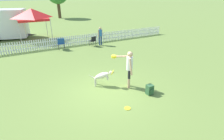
% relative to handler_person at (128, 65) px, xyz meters
% --- Properties ---
extents(ground_plane, '(240.00, 240.00, 0.00)m').
position_rel_handler_person_xyz_m(ground_plane, '(-1.08, 0.05, -1.07)').
color(ground_plane, olive).
extents(handler_person, '(0.76, 1.03, 1.69)m').
position_rel_handler_person_xyz_m(handler_person, '(0.00, 0.00, 0.00)').
color(handler_person, tan).
rests_on(handler_person, ground_plane).
extents(leaping_dog, '(1.05, 0.79, 0.81)m').
position_rel_handler_person_xyz_m(leaping_dog, '(-0.95, 0.64, -0.56)').
color(leaping_dog, beige).
rests_on(leaping_dog, ground_plane).
extents(frisbee_near_handler, '(0.24, 0.24, 0.02)m').
position_rel_handler_person_xyz_m(frisbee_near_handler, '(-0.92, -1.41, -1.06)').
color(frisbee_near_handler, yellow).
rests_on(frisbee_near_handler, ground_plane).
extents(frisbee_near_dog, '(0.24, 0.24, 0.02)m').
position_rel_handler_person_xyz_m(frisbee_near_dog, '(-0.78, 1.59, -1.06)').
color(frisbee_near_dog, yellow).
rests_on(frisbee_near_dog, ground_plane).
extents(backpack_on_grass, '(0.27, 0.29, 0.43)m').
position_rel_handler_person_xyz_m(backpack_on_grass, '(0.46, -0.99, -0.86)').
color(backpack_on_grass, '#2D5633').
rests_on(backpack_on_grass, ground_plane).
extents(picket_fence, '(20.41, 0.04, 0.81)m').
position_rel_handler_person_xyz_m(picket_fence, '(-1.08, 7.92, -0.66)').
color(picket_fence, white).
rests_on(picket_fence, ground_plane).
extents(folding_chair_blue_left, '(0.49, 0.51, 0.80)m').
position_rel_handler_person_xyz_m(folding_chair_blue_left, '(1.25, 6.99, -0.59)').
color(folding_chair_blue_left, '#333338').
rests_on(folding_chair_blue_left, ground_plane).
extents(folding_chair_center, '(0.55, 0.57, 0.90)m').
position_rel_handler_person_xyz_m(folding_chair_center, '(-1.24, 7.25, -0.53)').
color(folding_chair_center, '#333338').
rests_on(folding_chair_center, ground_plane).
extents(canopy_tent_main, '(2.55, 2.55, 2.76)m').
position_rel_handler_person_xyz_m(canopy_tent_main, '(-2.57, 11.33, 1.19)').
color(canopy_tent_main, '#B2B2B2').
rests_on(canopy_tent_main, ground_plane).
extents(spectator_standing, '(0.41, 0.27, 1.48)m').
position_rel_handler_person_xyz_m(spectator_standing, '(1.90, 6.97, -0.19)').
color(spectator_standing, '#334C7A').
rests_on(spectator_standing, ground_plane).
extents(equipment_trailer, '(4.93, 3.16, 2.63)m').
position_rel_handler_person_xyz_m(equipment_trailer, '(-5.00, 13.33, 0.31)').
color(equipment_trailer, white).
rests_on(equipment_trailer, ground_plane).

